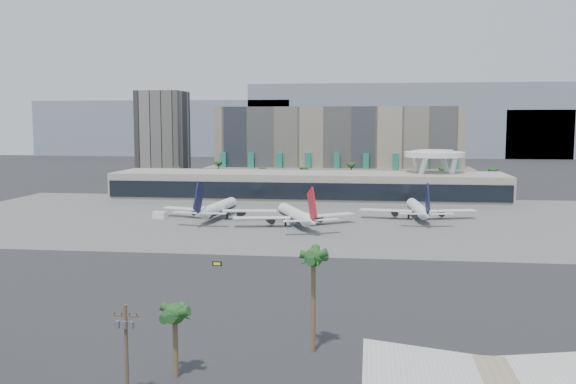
# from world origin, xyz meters

# --- Properties ---
(ground) EXTENTS (900.00, 900.00, 0.00)m
(ground) POSITION_xyz_m (0.00, 0.00, 0.00)
(ground) COLOR #232326
(ground) RESTS_ON ground
(apron_pad) EXTENTS (260.00, 130.00, 0.06)m
(apron_pad) POSITION_xyz_m (0.00, 55.00, 0.03)
(apron_pad) COLOR #5B5B59
(apron_pad) RESTS_ON ground
(mountain_ridge) EXTENTS (680.00, 60.00, 70.00)m
(mountain_ridge) POSITION_xyz_m (27.88, 470.00, 29.89)
(mountain_ridge) COLOR gray
(mountain_ridge) RESTS_ON ground
(hotel) EXTENTS (140.00, 30.00, 42.00)m
(hotel) POSITION_xyz_m (10.00, 174.41, 16.81)
(hotel) COLOR gray
(hotel) RESTS_ON ground
(office_tower) EXTENTS (30.00, 30.00, 52.00)m
(office_tower) POSITION_xyz_m (-95.00, 200.00, 22.94)
(office_tower) COLOR black
(office_tower) RESTS_ON ground
(terminal) EXTENTS (170.00, 32.50, 14.50)m
(terminal) POSITION_xyz_m (0.00, 109.84, 6.52)
(terminal) COLOR #B0A79A
(terminal) RESTS_ON ground
(saucer_structure) EXTENTS (26.00, 26.00, 21.89)m
(saucer_structure) POSITION_xyz_m (55.00, 116.00, 18.45)
(saucer_structure) COLOR white
(saucer_structure) RESTS_ON ground
(palm_row) EXTENTS (157.80, 2.80, 13.10)m
(palm_row) POSITION_xyz_m (7.00, 145.00, 10.50)
(palm_row) COLOR brown
(palm_row) RESTS_ON ground
(utility_pole) EXTENTS (3.20, 0.85, 12.00)m
(utility_pole) POSITION_xyz_m (-2.00, -96.09, 7.14)
(utility_pole) COLOR #4C3826
(utility_pole) RESTS_ON ground
(airliner_left) EXTENTS (42.26, 43.67, 15.08)m
(airliner_left) POSITION_xyz_m (-25.96, 49.89, 3.80)
(airliner_left) COLOR white
(airliner_left) RESTS_ON ground
(airliner_centre) EXTENTS (39.36, 40.58, 14.83)m
(airliner_centre) POSITION_xyz_m (3.29, 37.97, 3.74)
(airliner_centre) COLOR white
(airliner_centre) RESTS_ON ground
(airliner_right) EXTENTS (40.87, 42.21, 14.57)m
(airliner_right) POSITION_xyz_m (44.20, 57.94, 3.67)
(airliner_right) COLOR white
(airliner_right) RESTS_ON ground
(service_vehicle_a) EXTENTS (5.48, 3.75, 2.44)m
(service_vehicle_a) POSITION_xyz_m (-46.37, 48.35, 1.22)
(service_vehicle_a) COLOR white
(service_vehicle_a) RESTS_ON ground
(service_vehicle_b) EXTENTS (3.63, 2.51, 1.71)m
(service_vehicle_b) POSITION_xyz_m (0.96, 41.94, 0.86)
(service_vehicle_b) COLOR white
(service_vehicle_b) RESTS_ON ground
(taxiway_sign) EXTENTS (2.27, 0.46, 1.02)m
(taxiway_sign) POSITION_xyz_m (-8.60, -22.35, 0.51)
(taxiway_sign) COLOR black
(taxiway_sign) RESTS_ON ground
(near_palm_a) EXTENTS (6.00, 6.00, 10.15)m
(near_palm_a) POSITION_xyz_m (1.81, -88.46, 7.35)
(near_palm_a) COLOR brown
(near_palm_a) RESTS_ON ground
(near_palm_b) EXTENTS (6.00, 6.00, 15.70)m
(near_palm_b) POSITION_xyz_m (19.19, -76.54, 12.77)
(near_palm_b) COLOR brown
(near_palm_b) RESTS_ON ground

